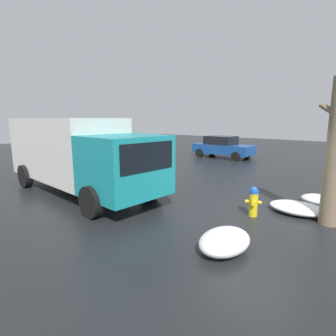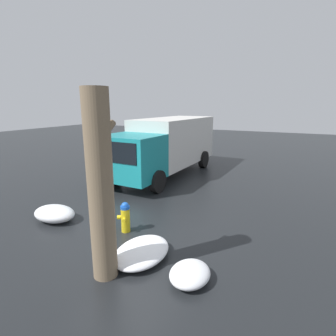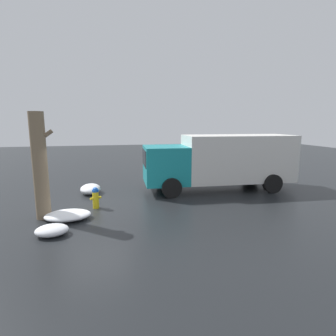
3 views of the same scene
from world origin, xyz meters
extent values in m
plane|color=black|center=(0.00, 0.00, 0.00)|extent=(60.00, 60.00, 0.00)
cylinder|color=yellow|center=(0.00, 0.00, 0.33)|extent=(0.24, 0.24, 0.66)
cylinder|color=blue|center=(0.00, 0.00, 0.70)|extent=(0.25, 0.25, 0.08)
sphere|color=blue|center=(0.00, 0.00, 0.74)|extent=(0.20, 0.20, 0.20)
cylinder|color=yellow|center=(-0.07, 0.16, 0.41)|extent=(0.14, 0.14, 0.11)
cylinder|color=yellow|center=(-0.16, -0.07, 0.41)|extent=(0.13, 0.12, 0.09)
cylinder|color=yellow|center=(0.16, 0.07, 0.41)|extent=(0.13, 0.12, 0.09)
cylinder|color=#7F6B51|center=(-1.73, -0.72, 1.84)|extent=(0.49, 0.49, 3.67)
cylinder|color=#7F6B51|center=(-1.51, -0.72, 2.87)|extent=(0.56, 0.14, 0.45)
cube|color=teal|center=(3.18, 1.88, 1.33)|extent=(2.09, 2.31, 1.76)
cube|color=black|center=(2.17, 1.92, 1.68)|extent=(0.11, 1.87, 0.77)
cube|color=silver|center=(6.83, 1.71, 1.58)|extent=(5.41, 2.46, 2.25)
cylinder|color=black|center=(3.23, 0.76, 0.45)|extent=(0.91, 0.32, 0.90)
cylinder|color=black|center=(3.33, 2.98, 0.45)|extent=(0.91, 0.32, 0.90)
cylinder|color=black|center=(8.11, 0.54, 0.45)|extent=(0.91, 0.32, 0.90)
cylinder|color=black|center=(8.21, 2.76, 0.45)|extent=(0.91, 0.32, 0.90)
ellipsoid|color=white|center=(-1.15, -2.33, 0.16)|extent=(0.95, 0.78, 0.31)
ellipsoid|color=white|center=(-0.89, -1.06, 0.15)|extent=(1.54, 1.10, 0.30)
ellipsoid|color=white|center=(-0.36, 2.31, 0.22)|extent=(0.92, 1.33, 0.44)
camera|label=1|loc=(-2.69, 6.85, 2.66)|focal=28.00mm
camera|label=2|loc=(-5.36, -3.92, 3.37)|focal=28.00mm
camera|label=3|loc=(0.64, -10.23, 3.30)|focal=28.00mm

